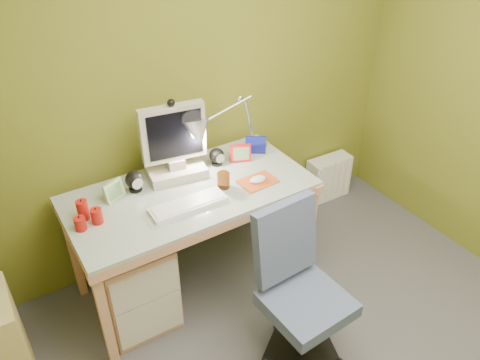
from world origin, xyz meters
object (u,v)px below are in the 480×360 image
desk_lamp (240,112)px  side_ledge (0,348)px  task_chair (307,304)px  monitor (174,140)px  desk (194,239)px  radiator (328,178)px

desk_lamp → side_ledge: size_ratio=0.98×
task_chair → monitor: bearing=101.0°
desk → desk_lamp: bearing=21.0°
side_ledge → task_chair: 1.57m
side_ledge → radiator: 2.61m
desk → monitor: bearing=89.2°
monitor → radiator: monitor is taller
desk → task_chair: 0.85m
side_ledge → desk: bearing=8.0°
desk_lamp → task_chair: (-0.20, -0.99, -0.65)m
desk → side_ledge: (-1.17, -0.16, -0.06)m
monitor → desk_lamp: 0.46m
monitor → task_chair: 1.18m
desk_lamp → radiator: (0.95, 0.14, -0.89)m
task_chair → desk_lamp: bearing=75.4°
desk → desk_lamp: size_ratio=2.28×
desk → radiator: desk is taller
task_chair → radiator: task_chair is taller
desk_lamp → monitor: bearing=-167.1°
monitor → desk: bearing=-81.9°
desk → side_ledge: desk is taller
side_ledge → task_chair: size_ratio=0.76×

